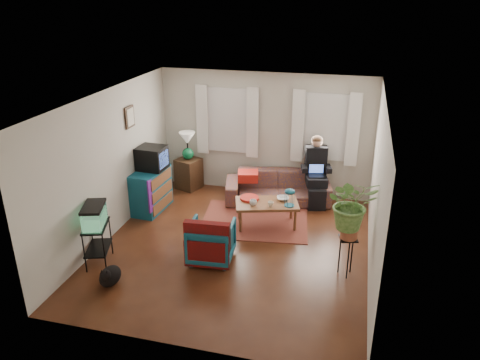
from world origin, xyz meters
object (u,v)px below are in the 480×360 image
(coffee_table, at_px, (266,214))
(plant_stand, at_px, (346,256))
(dresser, at_px, (151,190))
(side_table, at_px, (189,174))
(sofa, at_px, (278,182))
(aquarium_stand, at_px, (98,244))
(armchair, at_px, (211,240))

(coffee_table, xyz_separation_m, plant_stand, (1.52, -1.29, 0.09))
(dresser, distance_m, coffee_table, 2.38)
(coffee_table, bearing_deg, plant_stand, -57.14)
(side_table, xyz_separation_m, coffee_table, (2.03, -1.31, -0.10))
(sofa, xyz_separation_m, dresser, (-2.37, -1.03, 0.01))
(side_table, xyz_separation_m, dresser, (-0.34, -1.23, 0.09))
(side_table, xyz_separation_m, aquarium_stand, (-0.35, -3.26, 0.00))
(dresser, height_order, aquarium_stand, dresser)
(dresser, xyz_separation_m, armchair, (1.73, -1.47, -0.06))
(armchair, distance_m, coffee_table, 1.53)
(coffee_table, bearing_deg, side_table, 130.25)
(side_table, relative_size, armchair, 0.94)
(coffee_table, distance_m, plant_stand, 2.00)
(coffee_table, bearing_deg, dresser, 161.13)
(armchair, relative_size, plant_stand, 1.11)
(armchair, height_order, plant_stand, armchair)
(dresser, relative_size, armchair, 1.30)
(sofa, height_order, coffee_table, sofa)
(coffee_table, relative_size, plant_stand, 1.76)
(coffee_table, bearing_deg, armchair, -131.62)
(side_table, bearing_deg, dresser, -105.47)
(sofa, relative_size, armchair, 2.96)
(coffee_table, bearing_deg, aquarium_stand, -157.45)
(sofa, distance_m, aquarium_stand, 3.89)
(dresser, bearing_deg, plant_stand, -16.08)
(armchair, xyz_separation_m, plant_stand, (2.16, 0.09, -0.04))
(side_table, height_order, coffee_table, side_table)
(side_table, distance_m, aquarium_stand, 3.28)
(armchair, bearing_deg, side_table, -67.58)
(side_table, height_order, dresser, dresser)
(coffee_table, bearing_deg, sofa, 72.83)
(sofa, bearing_deg, plant_stand, -71.18)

